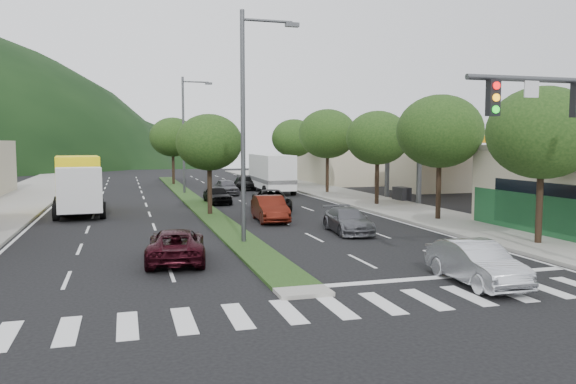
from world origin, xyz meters
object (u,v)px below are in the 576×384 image
object	(u,v)px
suv_maroon	(176,245)
motorhome	(271,172)
car_queue_b	(348,220)
tree_r_c	(378,138)
car_queue_f	(245,183)
tree_r_e	(294,138)
car_queue_d	(271,200)
tree_med_far	(173,137)
sedan_silver	(476,263)
tree_r_a	(542,133)
car_queue_a	(217,195)
tree_r_b	(440,131)
car_queue_c	(270,209)
streetlight_mid	(186,129)
box_truck	(78,187)
car_queue_e	(226,187)
streetlight_near	(248,115)
tree_r_d	(327,134)
tree_med_near	(209,142)

from	to	relation	value
suv_maroon	motorhome	world-z (taller)	motorhome
car_queue_b	tree_r_c	bearing A→B (deg)	62.50
suv_maroon	car_queue_f	xyz separation A→B (m)	(9.15, 31.17, 0.03)
tree_r_e	car_queue_d	xyz separation A→B (m)	(-7.73, -20.42, -4.22)
tree_med_far	car_queue_b	distance (m)	35.14
tree_r_c	car_queue_b	world-z (taller)	tree_r_c
tree_r_c	sedan_silver	size ratio (longest dim) A/B	1.59
tree_r_e	motorhome	xyz separation A→B (m)	(-4.37, -7.41, -3.10)
tree_r_c	suv_maroon	world-z (taller)	tree_r_c
tree_r_a	car_queue_b	distance (m)	9.52
tree_r_c	tree_r_e	bearing A→B (deg)	90.00
tree_r_a	car_queue_a	bearing A→B (deg)	117.04
tree_r_b	car_queue_c	bearing A→B (deg)	164.24
streetlight_mid	car_queue_d	bearing A→B (deg)	-73.16
tree_r_b	box_truck	xyz separation A→B (m)	(-19.69, 8.97, -3.35)
tree_r_b	car_queue_d	distance (m)	11.67
car_queue_e	car_queue_a	bearing A→B (deg)	-108.07
car_queue_b	tree_r_a	bearing A→B (deg)	-36.48
streetlight_near	car_queue_c	distance (m)	8.61
car_queue_f	streetlight_mid	bearing A→B (deg)	-144.77
streetlight_mid	car_queue_d	world-z (taller)	streetlight_mid
streetlight_near	tree_r_d	bearing A→B (deg)	61.80
car_queue_a	car_queue_c	distance (m)	10.09
tree_r_b	car_queue_e	world-z (taller)	tree_r_b
streetlight_near	tree_med_near	bearing A→B (deg)	91.18
sedan_silver	car_queue_f	xyz separation A→B (m)	(0.45, 37.15, -0.03)
car_queue_b	car_queue_a	bearing A→B (deg)	109.37
tree_med_near	car_queue_d	world-z (taller)	tree_med_near
car_queue_b	streetlight_mid	bearing A→B (deg)	107.13
tree_r_e	sedan_silver	xyz separation A→B (m)	(-6.46, -40.86, -4.22)
car_queue_c	car_queue_d	size ratio (longest dim) A/B	0.90
car_queue_c	motorhome	size ratio (longest dim) A/B	0.49
suv_maroon	motorhome	bearing A→B (deg)	-105.11
streetlight_mid	box_truck	size ratio (longest dim) A/B	1.34
tree_med_far	car_queue_f	xyz separation A→B (m)	(6.00, -7.71, -4.36)
sedan_silver	box_truck	world-z (taller)	box_truck
suv_maroon	car_queue_a	world-z (taller)	car_queue_a
suv_maroon	car_queue_a	distance (m)	20.00
tree_r_d	car_queue_f	world-z (taller)	tree_r_d
car_queue_a	motorhome	bearing A→B (deg)	48.12
streetlight_mid	tree_r_d	bearing A→B (deg)	-14.27
tree_med_near	tree_r_d	bearing A→B (deg)	45.00
tree_r_c	car_queue_d	world-z (taller)	tree_r_c
box_truck	car_queue_c	bearing A→B (deg)	143.74
tree_r_d	streetlight_mid	size ratio (longest dim) A/B	0.72
tree_r_c	sedan_silver	world-z (taller)	tree_r_c
tree_r_a	car_queue_a	distance (m)	23.47
streetlight_near	tree_r_b	bearing A→B (deg)	18.73
streetlight_near	car_queue_f	distance (m)	29.29
tree_r_c	car_queue_b	xyz separation A→B (m)	(-6.46, -10.42, -4.14)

